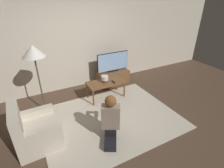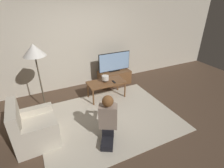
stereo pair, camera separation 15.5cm
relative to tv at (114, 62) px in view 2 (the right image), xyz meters
The scene contains 11 objects.
ground_plane 1.91m from the tv, 120.28° to the right, with size 10.00×10.00×0.00m, color brown.
wall_back 1.14m from the tv, 155.96° to the left, with size 10.00×0.06×2.60m.
rug 1.91m from the tv, 120.28° to the right, with size 2.96×2.29×0.02m.
tv_stand 0.51m from the tv, 90.00° to the right, with size 0.96×0.48×0.42m.
tv is the anchor object (origin of this frame).
coffee_table 0.92m from the tv, 130.36° to the right, with size 0.98×0.50×0.48m.
floor_lamp 2.32m from the tv, 165.81° to the right, with size 0.47×0.47×1.62m.
armchair 2.92m from the tv, 147.55° to the right, with size 0.76×0.79×0.87m.
person_kneeling 2.37m from the tv, 119.29° to the right, with size 0.60×0.81×0.94m.
table_lamp 0.90m from the tv, 131.89° to the right, with size 0.18×0.18×0.17m.
remote 0.90m from the tv, 117.50° to the right, with size 0.04×0.15×0.02m.
Camera 2 is at (-1.32, -2.89, 2.53)m, focal length 28.00 mm.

